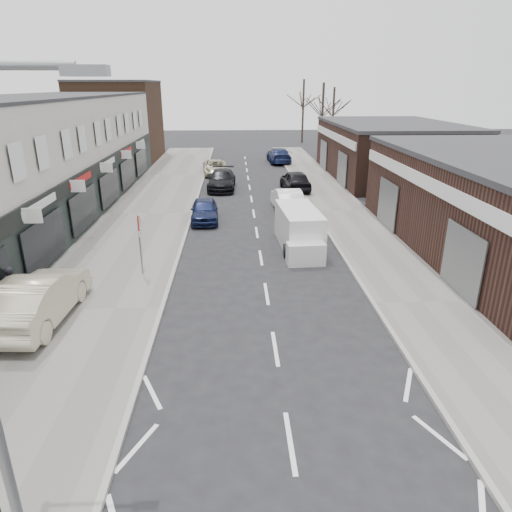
{
  "coord_description": "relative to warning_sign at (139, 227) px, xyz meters",
  "views": [
    {
      "loc": [
        -1.18,
        -6.29,
        7.72
      ],
      "look_at": [
        -0.54,
        7.33,
        2.6
      ],
      "focal_mm": 32.0,
      "sensor_mm": 36.0,
      "label": 1
    }
  ],
  "objects": [
    {
      "name": "pavement_left",
      "position": [
        -1.59,
        10.0,
        -2.14
      ],
      "size": [
        5.5,
        64.0,
        0.12
      ],
      "primitive_type": "cube",
      "color": "slate",
      "rests_on": "ground"
    },
    {
      "name": "pavement_right",
      "position": [
        10.91,
        10.0,
        -2.14
      ],
      "size": [
        3.5,
        64.0,
        0.12
      ],
      "primitive_type": "cube",
      "color": "slate",
      "rests_on": "ground"
    },
    {
      "name": "shop_terrace_left",
      "position": [
        -8.34,
        7.5,
        1.35
      ],
      "size": [
        8.0,
        41.0,
        7.1
      ],
      "primitive_type": "cube",
      "color": "beige",
      "rests_on": "ground"
    },
    {
      "name": "brick_block_far",
      "position": [
        -8.34,
        33.0,
        1.8
      ],
      "size": [
        8.0,
        10.0,
        8.0
      ],
      "primitive_type": "cube",
      "color": "#412B1C",
      "rests_on": "ground"
    },
    {
      "name": "right_unit_far",
      "position": [
        17.66,
        22.0,
        0.05
      ],
      "size": [
        10.0,
        16.0,
        4.5
      ],
      "primitive_type": "cube",
      "color": "#351F18",
      "rests_on": "ground"
    },
    {
      "name": "tree_far_a",
      "position": [
        14.16,
        36.0,
        -2.2
      ],
      "size": [
        3.6,
        3.6,
        8.0
      ],
      "primitive_type": null,
      "color": "#382D26",
      "rests_on": "ground"
    },
    {
      "name": "tree_far_b",
      "position": [
        16.66,
        42.0,
        -2.2
      ],
      "size": [
        3.6,
        3.6,
        7.5
      ],
      "primitive_type": null,
      "color": "#382D26",
      "rests_on": "ground"
    },
    {
      "name": "tree_far_c",
      "position": [
        13.66,
        48.0,
        -2.2
      ],
      "size": [
        3.6,
        3.6,
        8.5
      ],
      "primitive_type": null,
      "color": "#382D26",
      "rests_on": "ground"
    },
    {
      "name": "warning_sign",
      "position": [
        0.0,
        0.0,
        0.0
      ],
      "size": [
        0.12,
        0.8,
        2.7
      ],
      "color": "slate",
      "rests_on": "pavement_left"
    },
    {
      "name": "white_van",
      "position": [
        7.16,
        3.36,
        -1.27
      ],
      "size": [
        2.07,
        5.16,
        1.97
      ],
      "rotation": [
        0.0,
        0.0,
        0.07
      ],
      "color": "silver",
      "rests_on": "ground"
    },
    {
      "name": "sedan_on_pavement",
      "position": [
        -2.72,
        -4.01,
        -1.24
      ],
      "size": [
        2.04,
        5.2,
        1.68
      ],
      "primitive_type": "imported",
      "rotation": [
        0.0,
        0.0,
        3.09
      ],
      "color": "beige",
      "rests_on": "pavement_left"
    },
    {
      "name": "pedestrian",
      "position": [
        -4.04,
        -3.04,
        -1.27
      ],
      "size": [
        0.63,
        0.44,
        1.63
      ],
      "primitive_type": "imported",
      "rotation": [
        0.0,
        0.0,
        3.23
      ],
      "color": "black",
      "rests_on": "pavement_left"
    },
    {
      "name": "parked_car_left_a",
      "position": [
        2.12,
        8.46,
        -1.52
      ],
      "size": [
        1.79,
        4.05,
        1.36
      ],
      "primitive_type": "imported",
      "rotation": [
        0.0,
        0.0,
        0.05
      ],
      "color": "#141B3E",
      "rests_on": "ground"
    },
    {
      "name": "parked_car_left_b",
      "position": [
        2.96,
        17.44,
        -1.46
      ],
      "size": [
        2.26,
        5.18,
        1.48
      ],
      "primitive_type": "imported",
      "rotation": [
        0.0,
        0.0,
        -0.04
      ],
      "color": "black",
      "rests_on": "ground"
    },
    {
      "name": "parked_car_left_c",
      "position": [
        2.22,
        23.74,
        -1.55
      ],
      "size": [
        2.55,
        4.86,
        1.3
      ],
      "primitive_type": "imported",
      "rotation": [
        0.0,
        0.0,
        0.08
      ],
      "color": "#BDB497",
      "rests_on": "ground"
    },
    {
      "name": "parked_car_right_a",
      "position": [
        7.36,
        10.58,
        -1.45
      ],
      "size": [
        1.86,
        4.64,
        1.5
      ],
      "primitive_type": "imported",
      "rotation": [
        0.0,
        0.0,
        3.2
      ],
      "color": "white",
      "rests_on": "ground"
    },
    {
      "name": "parked_car_right_b",
      "position": [
        8.66,
        16.62,
        -1.4
      ],
      "size": [
        2.16,
        4.78,
        1.59
      ],
      "primitive_type": "imported",
      "rotation": [
        0.0,
        0.0,
        3.2
      ],
      "color": "black",
      "rests_on": "ground"
    },
    {
      "name": "parked_car_right_c",
      "position": [
        8.66,
        30.32,
        -1.43
      ],
      "size": [
        2.42,
        5.42,
        1.55
      ],
      "primitive_type": "imported",
      "rotation": [
        0.0,
        0.0,
        3.19
      ],
      "color": "#162046",
      "rests_on": "ground"
    }
  ]
}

